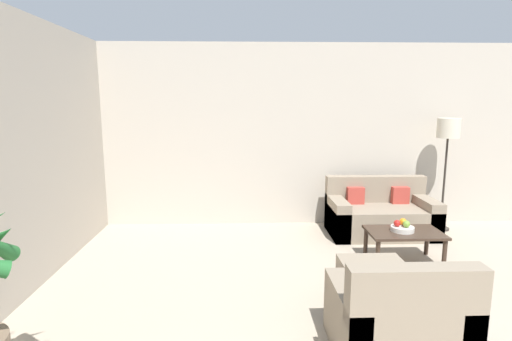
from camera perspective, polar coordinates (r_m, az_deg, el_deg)
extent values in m
cube|color=#BCB2A3|center=(6.18, 12.51, 4.90)|extent=(8.80, 0.06, 2.70)
cube|color=gray|center=(5.91, 17.43, -6.87)|extent=(1.44, 0.78, 0.41)
cube|color=gray|center=(6.10, 16.66, -2.51)|extent=(1.44, 0.16, 0.38)
cube|color=gray|center=(5.72, 11.53, -6.54)|extent=(0.20, 0.78, 0.53)
cube|color=gray|center=(6.13, 22.98, -6.04)|extent=(0.20, 0.78, 0.53)
cube|color=#B23D33|center=(5.91, 14.00, -3.48)|extent=(0.24, 0.12, 0.24)
cube|color=#B23D33|center=(6.12, 19.88, -3.32)|extent=(0.24, 0.12, 0.24)
cylinder|color=#2D2823|center=(6.53, 24.84, -7.50)|extent=(0.24, 0.24, 0.03)
cylinder|color=#2D2823|center=(6.37, 25.28, -1.69)|extent=(0.03, 0.03, 1.32)
cylinder|color=beige|center=(6.28, 25.81, 5.48)|extent=(0.31, 0.31, 0.28)
cylinder|color=#38281E|center=(4.73, 16.98, -11.50)|extent=(0.05, 0.05, 0.34)
cylinder|color=#38281E|center=(5.02, 25.33, -10.77)|extent=(0.05, 0.05, 0.34)
cylinder|color=#38281E|center=(5.11, 15.41, -9.77)|extent=(0.05, 0.05, 0.34)
cylinder|color=#38281E|center=(5.38, 23.21, -9.23)|extent=(0.05, 0.05, 0.34)
cube|color=#38281E|center=(4.99, 20.44, -8.29)|extent=(0.85, 0.52, 0.03)
cylinder|color=beige|center=(4.97, 20.18, -7.83)|extent=(0.26, 0.26, 0.05)
sphere|color=red|center=(4.93, 19.51, -7.13)|extent=(0.08, 0.08, 0.08)
sphere|color=olive|center=(4.93, 20.69, -7.16)|extent=(0.08, 0.08, 0.08)
sphere|color=orange|center=(5.01, 20.26, -6.87)|extent=(0.08, 0.08, 0.08)
cube|color=gray|center=(3.34, 19.19, -20.38)|extent=(0.90, 0.77, 0.41)
cube|color=gray|center=(2.91, 21.87, -16.29)|extent=(0.90, 0.16, 0.40)
cube|color=gray|center=(3.21, 12.63, -20.34)|extent=(0.16, 0.77, 0.51)
cube|color=gray|center=(3.46, 25.31, -18.75)|extent=(0.16, 0.77, 0.51)
cube|color=gray|center=(3.96, 16.47, -15.33)|extent=(0.59, 0.54, 0.39)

